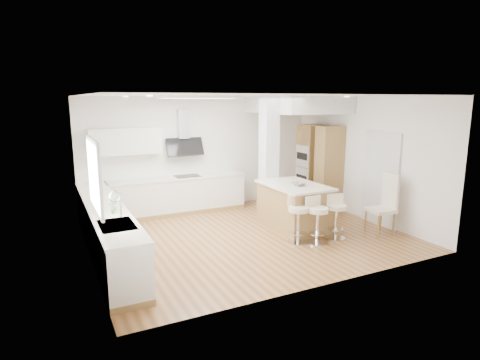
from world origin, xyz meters
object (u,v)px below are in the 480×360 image
peninsula (294,206)px  bar_stool_b (317,218)px  bar_stool_c (336,214)px  dining_chair (385,202)px  bar_stool_a (298,217)px

peninsula → bar_stool_b: size_ratio=1.76×
peninsula → bar_stool_b: (-0.11, -0.96, 0.02)m
bar_stool_b → bar_stool_c: bearing=0.7°
dining_chair → bar_stool_a: bearing=175.6°
bar_stool_b → bar_stool_a: bearing=144.7°
bar_stool_a → bar_stool_b: bearing=-11.0°
peninsula → bar_stool_a: size_ratio=1.73×
bar_stool_a → dining_chair: (1.91, -0.33, 0.15)m
peninsula → bar_stool_a: (-0.42, -0.79, 0.03)m
bar_stool_c → dining_chair: dining_chair is taller
bar_stool_b → dining_chair: (1.60, -0.15, 0.16)m
bar_stool_a → bar_stool_c: (0.81, -0.13, -0.02)m
bar_stool_c → bar_stool_b: bearing=-151.4°
peninsula → bar_stool_c: size_ratio=1.79×
peninsula → bar_stool_b: bearing=-96.7°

